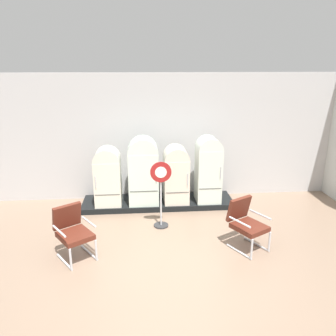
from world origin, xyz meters
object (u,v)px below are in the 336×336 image
sign_stand (161,196)px  armchair_right (246,222)px  refrigerator_3 (208,167)px  refrigerator_0 (108,175)px  armchair_left (73,230)px  refrigerator_2 (176,173)px  refrigerator_1 (143,169)px

sign_stand → armchair_right: bearing=-32.4°
sign_stand → refrigerator_3: bearing=40.6°
refrigerator_0 → armchair_left: bearing=-102.5°
refrigerator_0 → refrigerator_2: size_ratio=1.01×
refrigerator_1 → armchair_right: 2.83m
refrigerator_1 → refrigerator_3: 1.58m
refrigerator_0 → armchair_right: refrigerator_0 is taller
sign_stand → refrigerator_1: bearing=108.5°
refrigerator_0 → refrigerator_2: bearing=1.5°
refrigerator_1 → armchair_right: bearing=-46.9°
refrigerator_1 → armchair_right: (1.91, -2.04, -0.46)m
armchair_right → refrigerator_0: bearing=143.7°
refrigerator_0 → refrigerator_3: refrigerator_3 is taller
refrigerator_0 → armchair_left: 2.16m
refrigerator_3 → armchair_right: (0.33, -2.04, -0.46)m
refrigerator_1 → refrigerator_2: size_ratio=1.17×
refrigerator_2 → refrigerator_0: bearing=-178.5°
refrigerator_2 → armchair_left: bearing=-134.6°
refrigerator_0 → armchair_right: (2.75, -2.02, -0.34)m
refrigerator_1 → sign_stand: size_ratio=1.11×
refrigerator_0 → sign_stand: (1.20, -1.04, -0.16)m
refrigerator_0 → refrigerator_1: 0.86m
refrigerator_0 → armchair_left: size_ratio=1.45×
refrigerator_3 → sign_stand: (-1.23, -1.05, -0.28)m
refrigerator_2 → refrigerator_1: bearing=-178.2°
refrigerator_3 → armchair_right: bearing=-80.8°
refrigerator_0 → sign_stand: bearing=-40.8°
armchair_right → sign_stand: sign_stand is taller
refrigerator_3 → armchair_left: refrigerator_3 is taller
armchair_right → sign_stand: size_ratio=0.66×
refrigerator_1 → armchair_left: refrigerator_1 is taller
refrigerator_0 → refrigerator_3: size_ratio=0.87×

